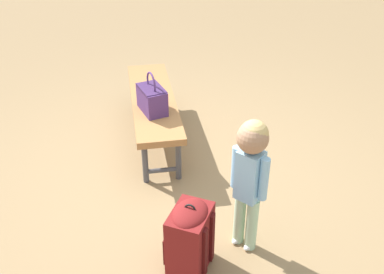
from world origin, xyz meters
The scene contains 5 objects.
ground_plane centered at (0.00, 0.00, 0.00)m, with size 40.00×40.00×0.00m, color #8C704C.
park_bench centered at (-0.77, 0.02, 0.39)m, with size 1.64×0.65×0.45m.
handbag centered at (-0.51, -0.06, 0.58)m, with size 0.34×0.21×0.37m.
child_standing centered at (0.83, 0.26, 0.67)m, with size 0.24×0.20×1.00m.
backpack_large centered at (0.89, -0.17, 0.26)m, with size 0.39×0.38×0.53m.
Camera 1 is at (2.86, -0.82, 2.29)m, focal length 41.01 mm.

